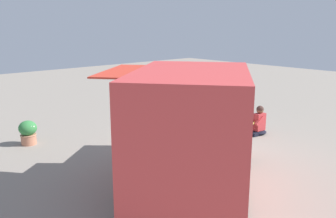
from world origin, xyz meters
name	(u,v)px	position (x,y,z in m)	size (l,w,h in m)	color
ground_plane	(201,152)	(0.00, 0.00, 0.00)	(40.00, 40.00, 0.00)	gray
food_truck	(194,131)	(-1.27, 1.65, 1.22)	(4.45, 4.90, 2.55)	#D33F3E
person_customer	(259,123)	(-0.11, -2.53, 0.37)	(0.49, 0.79, 0.92)	black
planter_flowering_near	(178,120)	(1.90, -0.95, 0.37)	(0.55, 0.55, 0.71)	#4F4556
planter_flowering_far	(28,132)	(3.78, 3.19, 0.37)	(0.51, 0.51, 0.70)	#B67458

